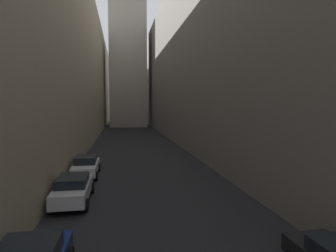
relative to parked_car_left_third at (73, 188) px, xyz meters
name	(u,v)px	position (x,y,z in m)	size (l,w,h in m)	color
ground_plane	(133,139)	(4.40, 28.59, -0.77)	(264.00, 264.00, 0.00)	black
building_block_left	(49,69)	(-8.11, 30.59, 9.93)	(14.02, 108.00, 21.40)	gray
building_block_right	(206,66)	(16.83, 30.59, 10.95)	(13.85, 108.00, 23.44)	slate
parked_car_left_third	(73,188)	(0.00, 0.00, 0.00)	(1.89, 4.34, 1.47)	#B7B7BC
parked_car_left_far	(86,166)	(0.00, 5.70, 0.01)	(1.88, 4.10, 1.51)	silver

